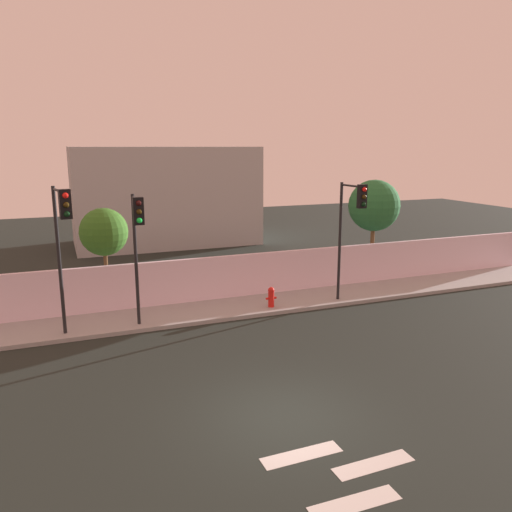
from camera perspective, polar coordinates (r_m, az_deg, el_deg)
ground_plane at (r=12.93m, az=3.11°, el=-17.65°), size 80.00×80.00×0.00m
sidewalk at (r=20.00m, az=-6.77°, el=-6.37°), size 36.00×2.40×0.15m
perimeter_wall at (r=20.92m, az=-7.75°, el=-2.76°), size 36.00×0.18×1.80m
traffic_light_left at (r=17.46m, az=-13.25°, el=2.50°), size 0.34×1.47×4.69m
traffic_light_center at (r=17.13m, az=-21.01°, el=2.66°), size 0.55×1.75×5.04m
traffic_light_right at (r=20.29m, az=10.69°, el=4.33°), size 0.35×1.60×4.88m
fire_hydrant at (r=20.22m, az=1.72°, el=-4.56°), size 0.44×0.26×0.81m
roadside_tree_leftmost at (r=21.09m, az=-16.77°, el=2.57°), size 1.92×1.92×4.05m
roadside_tree_midleft at (r=25.41m, az=13.17°, el=5.53°), size 2.50×2.50×4.85m
low_building_distant at (r=34.47m, az=-10.24°, el=6.71°), size 11.74×6.00×6.38m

